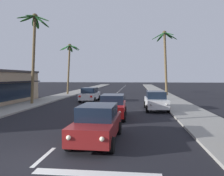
% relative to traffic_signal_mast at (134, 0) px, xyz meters
% --- Properties ---
extents(ground_plane, '(220.00, 220.00, 0.00)m').
position_rel_traffic_signal_mast_xyz_m(ground_plane, '(-3.33, 0.01, -5.41)').
color(ground_plane, black).
extents(sidewalk_right, '(3.20, 110.00, 0.14)m').
position_rel_traffic_signal_mast_xyz_m(sidewalk_right, '(4.47, 20.01, -5.34)').
color(sidewalk_right, gray).
rests_on(sidewalk_right, ground).
extents(sidewalk_left, '(3.20, 110.00, 0.14)m').
position_rel_traffic_signal_mast_xyz_m(sidewalk_left, '(-11.13, 20.01, -5.34)').
color(sidewalk_left, gray).
rests_on(sidewalk_left, ground).
extents(lane_markings, '(4.28, 87.62, 0.01)m').
position_rel_traffic_signal_mast_xyz_m(lane_markings, '(-2.92, 20.08, -5.40)').
color(lane_markings, silver).
rests_on(lane_markings, ground).
extents(traffic_signal_mast, '(11.01, 0.41, 7.44)m').
position_rel_traffic_signal_mast_xyz_m(traffic_signal_mast, '(0.00, 0.00, 0.00)').
color(traffic_signal_mast, '#2D2D33').
rests_on(traffic_signal_mast, ground).
extents(sedan_lead_at_stop_bar, '(2.05, 4.49, 1.68)m').
position_rel_traffic_signal_mast_xyz_m(sedan_lead_at_stop_bar, '(-1.69, 2.76, -4.55)').
color(sedan_lead_at_stop_bar, maroon).
rests_on(sedan_lead_at_stop_bar, ground).
extents(sedan_third_in_queue, '(2.02, 4.48, 1.68)m').
position_rel_traffic_signal_mast_xyz_m(sedan_third_in_queue, '(-1.58, 8.60, -4.55)').
color(sedan_third_in_queue, red).
rests_on(sedan_third_in_queue, ground).
extents(sedan_oncoming_far, '(2.01, 4.48, 1.68)m').
position_rel_traffic_signal_mast_xyz_m(sedan_oncoming_far, '(-5.45, 18.81, -4.55)').
color(sedan_oncoming_far, silver).
rests_on(sedan_oncoming_far, ground).
extents(sedan_parked_nearest_kerb, '(2.02, 4.48, 1.68)m').
position_rel_traffic_signal_mast_xyz_m(sedan_parked_nearest_kerb, '(1.89, 12.72, -4.55)').
color(sedan_parked_nearest_kerb, silver).
rests_on(sedan_parked_nearest_kerb, ground).
extents(palm_left_second, '(3.53, 3.39, 9.60)m').
position_rel_traffic_signal_mast_xyz_m(palm_left_second, '(-10.58, 15.03, 1.70)').
color(palm_left_second, brown).
rests_on(palm_left_second, ground).
extents(palm_left_third, '(3.35, 3.40, 8.37)m').
position_rel_traffic_signal_mast_xyz_m(palm_left_third, '(-10.74, 27.72, 0.96)').
color(palm_left_third, brown).
rests_on(palm_left_third, ground).
extents(palm_right_third, '(4.03, 3.78, 10.10)m').
position_rel_traffic_signal_mast_xyz_m(palm_right_third, '(4.64, 27.51, 1.43)').
color(palm_right_third, brown).
rests_on(palm_right_third, ground).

